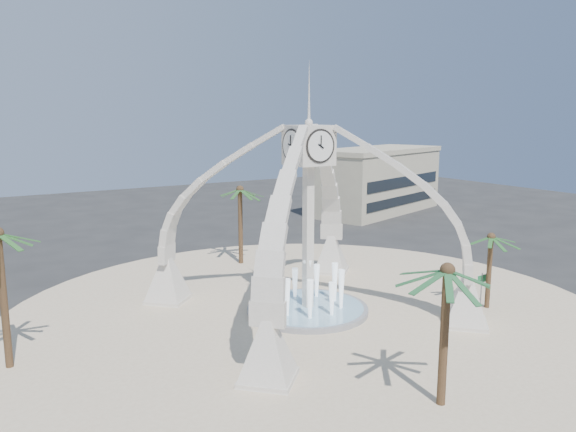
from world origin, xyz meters
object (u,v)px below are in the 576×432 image
clock_tower (308,216)px  palm_north (240,191)px  palm_south (447,273)px  fountain (308,308)px  palm_east (491,238)px  street_sign (482,283)px

clock_tower → palm_north: size_ratio=2.43×
clock_tower → palm_south: 13.30m
palm_south → palm_north: bearing=82.5°
fountain → palm_south: 14.55m
fountain → palm_east: size_ratio=1.43×
clock_tower → palm_south: bearing=-96.9°
fountain → street_sign: size_ratio=3.28×
clock_tower → palm_south: (-1.59, -13.20, -0.29)m
clock_tower → palm_east: bearing=-27.7°
palm_east → palm_south: (-12.41, -7.52, 1.32)m
clock_tower → palm_north: (1.93, 13.47, 0.01)m
clock_tower → fountain: bearing=90.0°
palm_north → palm_east: bearing=-65.1°
fountain → palm_east: (10.82, -5.69, 4.59)m
street_sign → palm_north: bearing=115.6°
fountain → street_sign: (10.53, -5.38, 1.45)m
palm_east → palm_south: bearing=-148.8°
clock_tower → street_sign: bearing=-27.0°
palm_north → street_sign: palm_north is taller
palm_north → palm_south: palm_north is taller
palm_north → palm_south: size_ratio=1.04×
fountain → street_sign: fountain is taller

